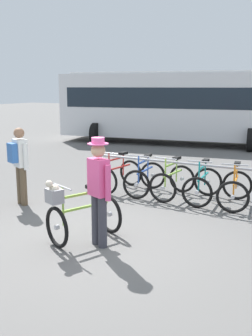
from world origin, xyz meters
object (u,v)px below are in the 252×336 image
object	(u,v)px
racked_bike_red	(119,175)
pedestrian_with_backpack	(20,161)
racked_bike_lime	(173,182)
person_with_featured_bike	(99,187)
racked_bike_orange	(235,189)
racked_bike_teal	(203,185)
racked_bike_blue	(145,178)
featured_bicycle	(78,213)
bus_distant	(176,103)

from	to	relation	value
racked_bike_red	pedestrian_with_backpack	xyz separation A→B (m)	(-1.14, -2.10, 0.57)
racked_bike_lime	pedestrian_with_backpack	distance (m)	3.38
racked_bike_red	person_with_featured_bike	xyz separation A→B (m)	(1.56, -3.07, 0.58)
racked_bike_red	racked_bike_orange	world-z (taller)	same
racked_bike_lime	person_with_featured_bike	world-z (taller)	person_with_featured_bike
racked_bike_lime	racked_bike_teal	xyz separation A→B (m)	(0.70, 0.03, 0.00)
person_with_featured_bike	pedestrian_with_backpack	xyz separation A→B (m)	(-2.70, 0.98, -0.01)
racked_bike_red	person_with_featured_bike	size ratio (longest dim) A/B	0.67
person_with_featured_bike	racked_bike_teal	bearing A→B (deg)	80.42
racked_bike_red	racked_bike_blue	xyz separation A→B (m)	(0.70, 0.03, 0.00)
racked_bike_orange	featured_bicycle	distance (m)	3.63
featured_bicycle	bus_distant	xyz separation A→B (m)	(-3.33, 11.20, 1.25)
racked_bike_red	featured_bicycle	xyz separation A→B (m)	(1.17, -3.12, 0.12)
racked_bike_teal	person_with_featured_bike	bearing A→B (deg)	-99.58
featured_bicycle	racked_bike_red	bearing A→B (deg)	110.63
bus_distant	racked_bike_blue	bearing A→B (deg)	-70.49
racked_bike_blue	featured_bicycle	xyz separation A→B (m)	(0.47, -3.15, 0.12)
racked_bike_orange	pedestrian_with_backpack	distance (m)	4.56
racked_bike_blue	racked_bike_orange	bearing A→B (deg)	2.54
racked_bike_red	racked_bike_teal	size ratio (longest dim) A/B	1.00
racked_bike_blue	racked_bike_lime	world-z (taller)	same
featured_bicycle	pedestrian_with_backpack	distance (m)	2.57
featured_bicycle	racked_bike_teal	bearing A→B (deg)	73.96
racked_bike_lime	racked_bike_teal	distance (m)	0.70
pedestrian_with_backpack	featured_bicycle	bearing A→B (deg)	-23.81
racked_bike_lime	bus_distant	bearing A→B (deg)	113.89
racked_bike_red	featured_bicycle	distance (m)	3.34
racked_bike_red	person_with_featured_bike	distance (m)	3.50
racked_bike_teal	featured_bicycle	bearing A→B (deg)	-106.04
pedestrian_with_backpack	racked_bike_teal	bearing A→B (deg)	34.07
racked_bike_lime	racked_bike_teal	size ratio (longest dim) A/B	0.95
racked_bike_lime	featured_bicycle	bearing A→B (deg)	-94.03
racked_bike_orange	bus_distant	distance (m)	9.47
racked_bike_red	racked_bike_lime	world-z (taller)	same
featured_bicycle	person_with_featured_bike	xyz separation A→B (m)	(0.39, 0.04, 0.46)
racked_bike_blue	person_with_featured_bike	bearing A→B (deg)	-74.45
racked_bike_red	pedestrian_with_backpack	size ratio (longest dim) A/B	0.71
racked_bike_lime	bus_distant	world-z (taller)	bus_distant
racked_bike_red	featured_bicycle	size ratio (longest dim) A/B	0.92
racked_bike_red	featured_bicycle	bearing A→B (deg)	-69.37
racked_bike_blue	racked_bike_teal	distance (m)	1.40
racked_bike_blue	pedestrian_with_backpack	size ratio (longest dim) A/B	0.72
bus_distant	racked_bike_orange	bearing A→B (deg)	-58.11
featured_bicycle	racked_bike_blue	bearing A→B (deg)	98.57
racked_bike_lime	featured_bicycle	distance (m)	3.19
racked_bike_lime	racked_bike_orange	size ratio (longest dim) A/B	0.93
racked_bike_red	racked_bike_blue	world-z (taller)	same
racked_bike_blue	bus_distant	world-z (taller)	bus_distant
racked_bike_teal	featured_bicycle	size ratio (longest dim) A/B	0.92
racked_bike_red	bus_distant	bearing A→B (deg)	104.92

